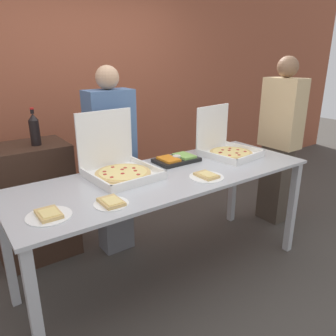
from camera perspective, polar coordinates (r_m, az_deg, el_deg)
ground_plane at (r=2.92m, az=0.00°, el=-17.79°), size 16.00×16.00×0.00m
brick_wall_behind at (r=3.86m, az=-15.27°, el=13.20°), size 10.00×0.06×2.80m
buffet_table at (r=2.53m, az=0.00°, el=-3.29°), size 2.36×0.83×0.89m
pizza_box_near_right at (r=3.00m, az=10.11°, el=3.68°), size 0.49×0.50×0.43m
pizza_box_far_right at (r=2.48m, az=-8.63°, el=0.59°), size 0.49×0.51×0.46m
paper_plate_front_left at (r=2.02m, az=-9.85°, el=-5.93°), size 0.21×0.21×0.03m
paper_plate_front_center at (r=2.44m, az=6.73°, el=-1.38°), size 0.26×0.26×0.03m
paper_plate_front_right at (r=1.97m, az=-20.04°, el=-7.64°), size 0.25×0.25×0.03m
veggie_tray at (r=2.78m, az=1.50°, el=1.53°), size 0.37×0.23×0.05m
sideboard_podium at (r=3.15m, az=-22.44°, el=-5.48°), size 0.66×0.49×1.04m
soda_bottle at (r=2.93m, az=-22.24°, el=6.28°), size 0.08×0.08×0.31m
person_guest_cap at (r=2.92m, az=-9.73°, el=1.33°), size 0.40×0.22×1.68m
person_guest_plaid at (r=3.63m, az=18.85°, el=4.72°), size 0.22×0.40×1.75m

